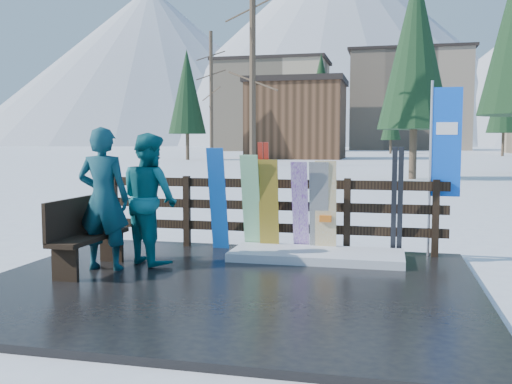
% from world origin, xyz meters
% --- Properties ---
extents(ground, '(700.00, 700.00, 0.00)m').
position_xyz_m(ground, '(0.00, 0.00, 0.00)').
color(ground, white).
rests_on(ground, ground).
extents(deck, '(6.00, 5.00, 0.08)m').
position_xyz_m(deck, '(0.00, 0.00, 0.04)').
color(deck, black).
rests_on(deck, ground).
extents(fence, '(5.60, 0.10, 1.15)m').
position_xyz_m(fence, '(0.00, 2.20, 0.74)').
color(fence, black).
rests_on(fence, deck).
extents(snow_patch, '(2.49, 1.00, 0.12)m').
position_xyz_m(snow_patch, '(0.91, 1.60, 0.14)').
color(snow_patch, white).
rests_on(snow_patch, deck).
extents(bench, '(0.40, 1.50, 0.97)m').
position_xyz_m(bench, '(-2.00, 0.19, 0.60)').
color(bench, black).
rests_on(bench, deck).
extents(snowboard_0, '(0.27, 0.35, 1.61)m').
position_xyz_m(snowboard_0, '(-0.70, 1.98, 0.89)').
color(snowboard_0, blue).
rests_on(snowboard_0, deck).
extents(snowboard_1, '(0.28, 0.37, 1.51)m').
position_xyz_m(snowboard_1, '(-0.16, 1.98, 0.83)').
color(snowboard_1, white).
rests_on(snowboard_1, deck).
extents(snowboard_2, '(0.30, 0.19, 1.44)m').
position_xyz_m(snowboard_2, '(0.12, 1.98, 0.80)').
color(snowboard_2, yellow).
rests_on(snowboard_2, deck).
extents(snowboard_3, '(0.24, 0.39, 1.41)m').
position_xyz_m(snowboard_3, '(0.61, 1.98, 0.79)').
color(snowboard_3, silver).
rests_on(snowboard_3, deck).
extents(snowboard_4, '(0.29, 0.22, 1.41)m').
position_xyz_m(snowboard_4, '(0.89, 1.98, 0.78)').
color(snowboard_4, black).
rests_on(snowboard_4, deck).
extents(snowboard_5, '(0.32, 0.18, 1.43)m').
position_xyz_m(snowboard_5, '(0.99, 1.98, 0.79)').
color(snowboard_5, white).
rests_on(snowboard_5, deck).
extents(ski_pair_a, '(0.16, 0.25, 1.70)m').
position_xyz_m(ski_pair_a, '(0.04, 2.05, 0.93)').
color(ski_pair_a, '#A92014').
rests_on(ski_pair_a, deck).
extents(ski_pair_b, '(0.17, 0.31, 1.63)m').
position_xyz_m(ski_pair_b, '(2.04, 2.05, 0.90)').
color(ski_pair_b, black).
rests_on(ski_pair_b, deck).
extents(rental_flag, '(0.45, 0.04, 2.60)m').
position_xyz_m(rental_flag, '(2.68, 2.25, 1.69)').
color(rental_flag, silver).
rests_on(rental_flag, deck).
extents(person_front, '(0.73, 0.51, 1.90)m').
position_xyz_m(person_front, '(-1.77, 0.31, 1.03)').
color(person_front, '#145B59').
rests_on(person_front, deck).
extents(person_back, '(1.12, 1.07, 1.83)m').
position_xyz_m(person_back, '(-1.34, 0.82, 0.99)').
color(person_back, '#11626C').
rests_on(person_back, deck).
extents(resort_buildings, '(73.00, 87.60, 22.60)m').
position_xyz_m(resort_buildings, '(1.03, 115.41, 9.81)').
color(resort_buildings, tan).
rests_on(resort_buildings, ground).
extents(trees, '(42.03, 68.67, 13.19)m').
position_xyz_m(trees, '(4.96, 47.62, 5.87)').
color(trees, '#382B1E').
rests_on(trees, ground).
extents(mountains, '(520.00, 260.00, 120.00)m').
position_xyz_m(mountains, '(-10.50, 328.41, 50.20)').
color(mountains, white).
rests_on(mountains, ground).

